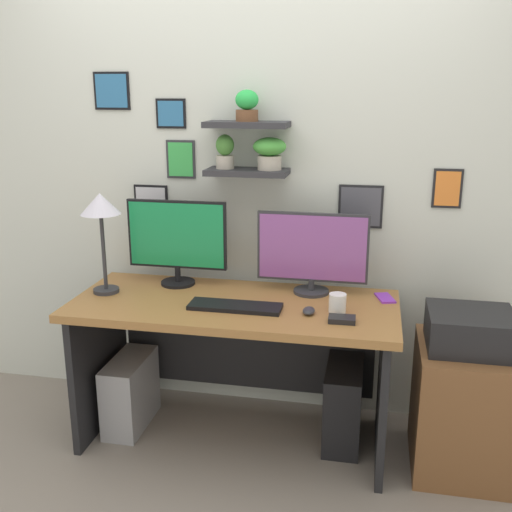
% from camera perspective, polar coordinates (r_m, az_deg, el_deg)
% --- Properties ---
extents(ground_plane, '(8.00, 8.00, 0.00)m').
position_cam_1_polar(ground_plane, '(3.25, -1.99, -16.92)').
color(ground_plane, gray).
extents(back_wall_assembly, '(4.40, 0.24, 2.70)m').
position_cam_1_polar(back_wall_assembly, '(3.19, -0.41, 8.54)').
color(back_wall_assembly, silver).
rests_on(back_wall_assembly, ground).
extents(desk, '(1.58, 0.68, 0.75)m').
position_cam_1_polar(desk, '(3.04, -1.85, -7.81)').
color(desk, '#9E6B38').
rests_on(desk, ground).
extents(monitor_left, '(0.53, 0.18, 0.45)m').
position_cam_1_polar(monitor_left, '(3.14, -7.56, 1.59)').
color(monitor_left, black).
rests_on(monitor_left, desk).
extents(monitor_right, '(0.56, 0.18, 0.41)m').
position_cam_1_polar(monitor_right, '(3.00, 5.41, 0.43)').
color(monitor_right, '#2D2D33').
rests_on(monitor_right, desk).
extents(keyboard, '(0.44, 0.14, 0.02)m').
position_cam_1_polar(keyboard, '(2.83, -2.00, -4.84)').
color(keyboard, black).
rests_on(keyboard, desk).
extents(computer_mouse, '(0.06, 0.09, 0.03)m').
position_cam_1_polar(computer_mouse, '(2.77, 5.07, -5.24)').
color(computer_mouse, '#2D2D33').
rests_on(computer_mouse, desk).
extents(desk_lamp, '(0.20, 0.20, 0.51)m').
position_cam_1_polar(desk_lamp, '(3.04, -14.63, 4.09)').
color(desk_lamp, '#2D2D33').
rests_on(desk_lamp, desk).
extents(cell_phone, '(0.11, 0.15, 0.01)m').
position_cam_1_polar(cell_phone, '(3.02, 12.23, -3.94)').
color(cell_phone, purple).
rests_on(cell_phone, desk).
extents(coffee_mug, '(0.08, 0.08, 0.09)m').
position_cam_1_polar(coffee_mug, '(2.79, 7.80, -4.49)').
color(coffee_mug, white).
rests_on(coffee_mug, desk).
extents(scissors_tray, '(0.12, 0.08, 0.02)m').
position_cam_1_polar(scissors_tray, '(2.70, 8.22, -6.00)').
color(scissors_tray, black).
rests_on(scissors_tray, desk).
extents(drawer_cabinet, '(0.44, 0.50, 0.61)m').
position_cam_1_polar(drawer_cabinet, '(3.05, 19.11, -13.51)').
color(drawer_cabinet, brown).
rests_on(drawer_cabinet, ground).
extents(printer, '(0.38, 0.34, 0.17)m').
position_cam_1_polar(printer, '(2.89, 19.81, -6.68)').
color(printer, black).
rests_on(printer, drawer_cabinet).
extents(computer_tower_left, '(0.18, 0.40, 0.38)m').
position_cam_1_polar(computer_tower_left, '(3.33, -11.92, -12.61)').
color(computer_tower_left, '#99999E').
rests_on(computer_tower_left, ground).
extents(computer_tower_right, '(0.18, 0.40, 0.41)m').
position_cam_1_polar(computer_tower_right, '(3.16, 8.34, -13.79)').
color(computer_tower_right, black).
rests_on(computer_tower_right, ground).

